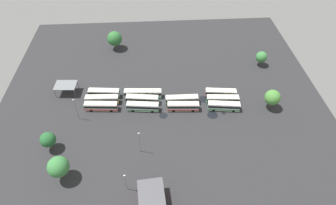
{
  "coord_description": "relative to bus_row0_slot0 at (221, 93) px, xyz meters",
  "views": [
    {
      "loc": [
        2.73,
        76.19,
        77.22
      ],
      "look_at": [
        -1.98,
        1.45,
        1.53
      ],
      "focal_mm": 29.87,
      "sensor_mm": 36.0,
      "label": 1
    }
  ],
  "objects": [
    {
      "name": "lamp_post_by_building",
      "position": [
        35.32,
        37.47,
        2.43
      ],
      "size": [
        0.56,
        0.28,
        7.73
      ],
      "color": "slate",
      "rests_on": "ground_plane"
    },
    {
      "name": "puddle_front_lane",
      "position": [
        0.41,
        8.96,
        -1.85
      ],
      "size": [
        1.55,
        1.55,
        0.01
      ],
      "primitive_type": "cylinder",
      "color": "black",
      "rests_on": "ground_plane"
    },
    {
      "name": "bus_row2_slot2",
      "position": [
        30.59,
        5.44,
        -0.0
      ],
      "size": [
        12.15,
        3.87,
        3.5
      ],
      "color": "silver",
      "rests_on": "ground_plane"
    },
    {
      "name": "depot_building",
      "position": [
        27.9,
        43.87,
        0.89
      ],
      "size": [
        8.21,
        13.12,
        5.45
      ],
      "color": "maroon",
      "rests_on": "ground_plane"
    },
    {
      "name": "bus_row3_slot2",
      "position": [
        46.18,
        4.23,
        0.0
      ],
      "size": [
        12.47,
        3.47,
        3.5
      ],
      "color": "silver",
      "rests_on": "ground_plane"
    },
    {
      "name": "puddle_between_rows",
      "position": [
        6.98,
        1.23,
        -1.85
      ],
      "size": [
        3.95,
        3.95,
        0.01
      ],
      "primitive_type": "cylinder",
      "color": "black",
      "rests_on": "ground_plane"
    },
    {
      "name": "tree_east_edge",
      "position": [
        54.94,
        32.45,
        4.21
      ],
      "size": [
        6.36,
        6.36,
        9.25
      ],
      "color": "brown",
      "rests_on": "ground_plane"
    },
    {
      "name": "bus_row2_slot0",
      "position": [
        30.48,
        -1.77,
        0.0
      ],
      "size": [
        14.74,
        3.47,
        3.5
      ],
      "color": "silver",
      "rests_on": "ground_plane"
    },
    {
      "name": "bus_row1_slot2",
      "position": [
        15.45,
        6.23,
        -0.0
      ],
      "size": [
        11.93,
        3.23,
        3.5
      ],
      "color": "silver",
      "rests_on": "ground_plane"
    },
    {
      "name": "ground_plane",
      "position": [
        22.97,
        2.16,
        -1.85
      ],
      "size": [
        126.24,
        126.24,
        0.0
      ],
      "primitive_type": "plane",
      "color": "#28282B"
    },
    {
      "name": "bus_row0_slot2",
      "position": [
        0.22,
        7.1,
        -0.0
      ],
      "size": [
        12.13,
        3.9,
        3.5
      ],
      "color": "silver",
      "rests_on": "ground_plane"
    },
    {
      "name": "bus_row2_slot1",
      "position": [
        30.77,
        1.6,
        0.0
      ],
      "size": [
        12.58,
        4.02,
        3.5
      ],
      "color": "silver",
      "rests_on": "ground_plane"
    },
    {
      "name": "bus_row3_slot0",
      "position": [
        45.8,
        -2.98,
        0.0
      ],
      "size": [
        12.31,
        3.67,
        3.5
      ],
      "color": "silver",
      "rests_on": "ground_plane"
    },
    {
      "name": "lamp_post_mid_lot",
      "position": [
        54.01,
        8.32,
        3.45
      ],
      "size": [
        0.56,
        0.28,
        9.76
      ],
      "color": "slate",
      "rests_on": "ground_plane"
    },
    {
      "name": "puddle_centre_drain",
      "position": [
        23.03,
        8.82,
        -1.85
      ],
      "size": [
        3.17,
        3.17,
        0.01
      ],
      "primitive_type": "cylinder",
      "color": "black",
      "rests_on": "ground_plane"
    },
    {
      "name": "bus_row1_slot1",
      "position": [
        15.6,
        2.67,
        0.0
      ],
      "size": [
        12.51,
        2.68,
        3.5
      ],
      "color": "silver",
      "rests_on": "ground_plane"
    },
    {
      "name": "tree_northeast",
      "position": [
        60.98,
        21.16,
        2.84
      ],
      "size": [
        5.06,
        5.06,
        7.24
      ],
      "color": "brown",
      "rests_on": "ground_plane"
    },
    {
      "name": "bus_row3_slot1",
      "position": [
        46.18,
        0.63,
        0.0
      ],
      "size": [
        12.68,
        3.03,
        3.5
      ],
      "color": "silver",
      "rests_on": "ground_plane"
    },
    {
      "name": "tree_north_edge",
      "position": [
        -17.53,
        7.05,
        3.34
      ],
      "size": [
        5.81,
        5.81,
        8.11
      ],
      "color": "brown",
      "rests_on": "ground_plane"
    },
    {
      "name": "maintenance_shelter",
      "position": [
        60.83,
        -6.08,
        2.08
      ],
      "size": [
        8.68,
        6.44,
        4.16
      ],
      "color": "slate",
      "rests_on": "ground_plane"
    },
    {
      "name": "puddle_back_corner",
      "position": [
        4.7,
        9.72,
        -1.85
      ],
      "size": [
        3.94,
        3.94,
        0.01
      ],
      "primitive_type": "cylinder",
      "color": "black",
      "rests_on": "ground_plane"
    },
    {
      "name": "bus_row0_slot0",
      "position": [
        0.0,
        0.0,
        0.0
      ],
      "size": [
        12.19,
        3.84,
        3.5
      ],
      "color": "silver",
      "rests_on": "ground_plane"
    },
    {
      "name": "tree_west_edge",
      "position": [
        43.5,
        -36.1,
        3.57
      ],
      "size": [
        6.82,
        6.82,
        8.84
      ],
      "color": "brown",
      "rests_on": "ground_plane"
    },
    {
      "name": "bus_row0_slot1",
      "position": [
        -0.03,
        3.61,
        0.0
      ],
      "size": [
        12.41,
        3.43,
        3.5
      ],
      "color": "silver",
      "rests_on": "ground_plane"
    },
    {
      "name": "tree_northwest",
      "position": [
        -21.52,
        -19.11,
        2.45
      ],
      "size": [
        4.9,
        4.9,
        6.76
      ],
      "color": "brown",
      "rests_on": "ground_plane"
    },
    {
      "name": "lamp_post_far_corner",
      "position": [
        31.33,
        24.25,
        3.37
      ],
      "size": [
        0.56,
        0.28,
        9.6
      ],
      "color": "slate",
      "rests_on": "ground_plane"
    }
  ]
}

